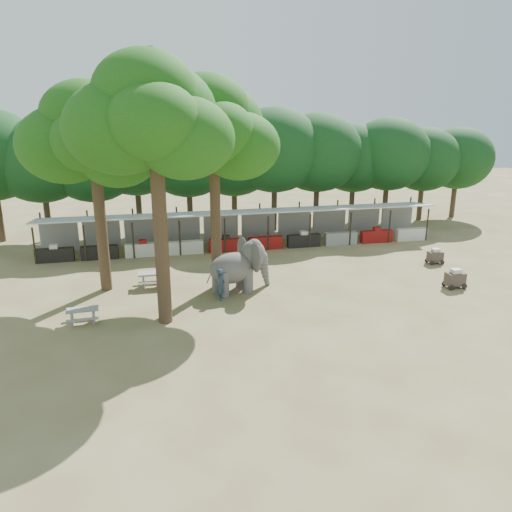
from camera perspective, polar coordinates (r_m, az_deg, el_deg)
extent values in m
plane|color=brown|center=(23.13, 5.10, -8.15)|extent=(100.00, 100.00, 0.00)
cube|color=#ABAEB3|center=(35.31, -1.51, 5.06)|extent=(28.00, 2.99, 0.39)
cylinder|color=#2D2319|center=(34.28, -22.21, 1.18)|extent=(0.12, 0.12, 2.40)
cylinder|color=#2D2319|center=(36.81, -21.58, 2.60)|extent=(0.12, 0.12, 2.80)
cube|color=black|center=(34.71, -22.01, 0.10)|extent=(2.38, 0.50, 0.90)
cube|color=gray|center=(36.86, -21.53, 1.98)|extent=(2.52, 0.12, 2.00)
cylinder|color=#2D2319|center=(33.88, -17.56, 1.49)|extent=(0.12, 0.12, 2.40)
cylinder|color=#2D2319|center=(36.44, -17.25, 2.90)|extent=(0.12, 0.12, 2.80)
cube|color=black|center=(34.32, -17.42, 0.39)|extent=(2.38, 0.50, 0.90)
cube|color=gray|center=(36.49, -17.20, 2.27)|extent=(2.52, 0.12, 2.00)
cylinder|color=#2D2319|center=(33.72, -12.83, 1.79)|extent=(0.12, 0.12, 2.40)
cylinder|color=#2D2319|center=(36.29, -12.84, 3.18)|extent=(0.12, 0.12, 2.80)
cube|color=silver|center=(34.16, -12.75, 0.68)|extent=(2.38, 0.50, 0.90)
cube|color=gray|center=(36.33, -12.80, 2.55)|extent=(2.52, 0.12, 2.00)
cylinder|color=#2D2319|center=(33.78, -8.08, 2.08)|extent=(0.12, 0.12, 2.40)
cylinder|color=#2D2319|center=(36.35, -8.43, 3.45)|extent=(0.12, 0.12, 2.80)
cube|color=silver|center=(34.22, -8.06, 0.97)|extent=(2.38, 0.50, 0.90)
cube|color=gray|center=(36.40, -8.39, 2.82)|extent=(2.52, 0.12, 2.00)
cylinder|color=#2D2319|center=(34.08, -3.38, 2.35)|extent=(0.12, 0.12, 2.40)
cylinder|color=#2D2319|center=(36.63, -4.05, 3.70)|extent=(0.12, 0.12, 2.80)
cube|color=maroon|center=(34.52, -3.43, 1.25)|extent=(2.38, 0.50, 0.90)
cube|color=gray|center=(36.67, -4.02, 3.07)|extent=(2.52, 0.12, 2.00)
cylinder|color=#2D2319|center=(34.60, 1.21, 2.60)|extent=(0.12, 0.12, 2.40)
cylinder|color=#2D2319|center=(37.11, 0.24, 3.92)|extent=(0.12, 0.12, 2.80)
cube|color=maroon|center=(35.03, 1.10, 1.52)|extent=(2.38, 0.50, 0.90)
cube|color=gray|center=(37.16, 0.26, 3.30)|extent=(2.52, 0.12, 2.00)
cylinder|color=#2D2319|center=(35.34, 5.63, 2.83)|extent=(0.12, 0.12, 2.40)
cylinder|color=#2D2319|center=(37.80, 4.40, 4.11)|extent=(0.12, 0.12, 2.80)
cube|color=black|center=(35.76, 5.48, 1.76)|extent=(2.38, 0.50, 0.90)
cube|color=gray|center=(37.84, 4.41, 3.50)|extent=(2.52, 0.12, 2.00)
cylinder|color=#2D2319|center=(36.28, 9.86, 3.03)|extent=(0.12, 0.12, 2.40)
cylinder|color=#2D2319|center=(38.68, 8.39, 4.28)|extent=(0.12, 0.12, 2.80)
cube|color=gray|center=(36.69, 9.65, 1.99)|extent=(2.38, 0.50, 0.90)
cube|color=gray|center=(38.72, 8.39, 3.68)|extent=(2.52, 0.12, 2.00)
cylinder|color=#2D2319|center=(37.40, 13.85, 3.21)|extent=(0.12, 0.12, 2.40)
cylinder|color=#2D2319|center=(39.74, 12.19, 4.41)|extent=(0.12, 0.12, 2.80)
cube|color=maroon|center=(37.80, 13.60, 2.19)|extent=(2.38, 0.50, 0.90)
cube|color=gray|center=(39.78, 12.18, 3.83)|extent=(2.52, 0.12, 2.00)
cylinder|color=#2D2319|center=(38.70, 17.59, 3.36)|extent=(0.12, 0.12, 2.40)
cylinder|color=#2D2319|center=(40.96, 15.78, 4.52)|extent=(0.12, 0.12, 2.80)
cube|color=silver|center=(39.08, 17.31, 2.38)|extent=(2.38, 0.50, 0.90)
cube|color=gray|center=(41.00, 15.77, 3.96)|extent=(2.52, 0.12, 2.00)
cylinder|color=#332316|center=(27.57, -17.47, 5.33)|extent=(0.60, 0.60, 9.20)
cone|color=#332316|center=(27.08, -18.36, 14.90)|extent=(0.57, 0.57, 2.88)
ellipsoid|color=#0E460B|center=(27.61, -20.97, 11.79)|extent=(4.80, 4.80, 3.94)
ellipsoid|color=#0E460B|center=(26.49, -15.50, 11.24)|extent=(4.20, 4.20, 3.44)
ellipsoid|color=#0E460B|center=(28.18, -17.58, 13.42)|extent=(5.20, 5.20, 4.26)
ellipsoid|color=#0E460B|center=(25.83, -18.41, 12.42)|extent=(3.80, 3.80, 3.12)
ellipsoid|color=#0E460B|center=(27.31, -18.97, 14.90)|extent=(4.40, 4.40, 3.61)
cylinder|color=#332316|center=(22.43, -10.97, 4.84)|extent=(0.64, 0.64, 10.40)
cone|color=#332316|center=(21.96, -11.76, 18.22)|extent=(0.61, 0.61, 3.25)
ellipsoid|color=#0E460B|center=(22.29, -15.23, 13.95)|extent=(4.80, 4.80, 3.94)
ellipsoid|color=#0E460B|center=(21.45, -8.13, 13.19)|extent=(4.20, 4.20, 3.44)
ellipsoid|color=#0E460B|center=(23.06, -11.15, 15.79)|extent=(5.20, 5.20, 4.26)
ellipsoid|color=#0E460B|center=(20.66, -11.49, 14.83)|extent=(3.80, 3.80, 3.12)
ellipsoid|color=#0E460B|center=(22.15, -12.56, 17.74)|extent=(4.40, 4.40, 3.61)
cylinder|color=#332316|center=(26.64, -4.69, 6.12)|extent=(0.56, 0.56, 9.60)
cone|color=#332316|center=(26.17, -4.95, 16.49)|extent=(0.53, 0.53, 3.00)
ellipsoid|color=#0E460B|center=(26.37, -8.06, 13.27)|extent=(4.80, 4.80, 3.94)
ellipsoid|color=#0E460B|center=(25.84, -1.97, 12.45)|extent=(4.20, 4.20, 3.44)
ellipsoid|color=#0E460B|center=(27.30, -4.79, 14.75)|extent=(5.20, 5.20, 4.26)
ellipsoid|color=#0E460B|center=(24.91, -4.48, 13.86)|extent=(3.80, 3.80, 3.12)
ellipsoid|color=#0E460B|center=(26.33, -5.68, 16.39)|extent=(4.40, 4.40, 3.61)
cylinder|color=#332316|center=(41.05, -26.50, 4.07)|extent=(0.44, 0.44, 3.74)
ellipsoid|color=black|center=(40.50, -27.19, 9.10)|extent=(6.46, 5.95, 5.61)
cylinder|color=#332316|center=(40.35, -21.92, 4.43)|extent=(0.44, 0.44, 3.74)
ellipsoid|color=black|center=(39.79, -22.50, 9.57)|extent=(6.46, 5.95, 5.61)
cylinder|color=#332316|center=(39.91, -17.20, 4.78)|extent=(0.44, 0.44, 3.74)
ellipsoid|color=black|center=(39.34, -17.66, 9.98)|extent=(6.46, 5.95, 5.61)
cylinder|color=#332316|center=(39.75, -12.40, 5.10)|extent=(0.44, 0.44, 3.74)
ellipsoid|color=black|center=(39.18, -12.74, 10.33)|extent=(6.46, 5.95, 5.61)
cylinder|color=#332316|center=(39.86, -7.59, 5.38)|extent=(0.44, 0.44, 3.74)
ellipsoid|color=black|center=(39.30, -7.80, 10.60)|extent=(6.46, 5.95, 5.61)
cylinder|color=#332316|center=(40.26, -2.84, 5.62)|extent=(0.44, 0.44, 3.74)
ellipsoid|color=black|center=(39.70, -2.92, 10.80)|extent=(6.46, 5.95, 5.61)
cylinder|color=#332316|center=(40.92, 1.79, 5.82)|extent=(0.44, 0.44, 3.74)
ellipsoid|color=black|center=(40.37, 1.84, 10.92)|extent=(6.46, 5.95, 5.61)
cylinder|color=#332316|center=(41.84, 6.25, 5.98)|extent=(0.44, 0.44, 3.74)
ellipsoid|color=black|center=(41.30, 6.42, 10.96)|extent=(6.46, 5.95, 5.61)
cylinder|color=#332316|center=(43.00, 10.50, 6.09)|extent=(0.44, 0.44, 3.74)
ellipsoid|color=black|center=(42.47, 10.77, 10.94)|extent=(6.46, 5.95, 5.61)
cylinder|color=#332316|center=(44.37, 14.50, 6.17)|extent=(0.44, 0.44, 3.74)
ellipsoid|color=black|center=(43.87, 14.86, 10.86)|extent=(6.46, 5.95, 5.61)
cylinder|color=#332316|center=(45.95, 18.25, 6.22)|extent=(0.44, 0.44, 3.74)
ellipsoid|color=black|center=(45.47, 18.68, 10.74)|extent=(6.46, 5.95, 5.61)
cylinder|color=#332316|center=(47.71, 21.73, 6.24)|extent=(0.44, 0.44, 3.74)
ellipsoid|color=black|center=(47.24, 22.22, 10.58)|extent=(6.46, 5.95, 5.61)
ellipsoid|color=#494646|center=(26.80, -2.72, -1.38)|extent=(2.92, 2.17, 1.68)
cylinder|color=#494646|center=(26.39, -3.73, -3.21)|extent=(0.74, 0.74, 1.41)
cylinder|color=#494646|center=(27.08, -4.44, -2.69)|extent=(0.74, 0.74, 1.41)
cylinder|color=#494646|center=(26.97, -0.96, -2.72)|extent=(0.74, 0.74, 1.41)
cylinder|color=#494646|center=(27.64, -1.72, -2.22)|extent=(0.74, 0.74, 1.41)
ellipsoid|color=#494646|center=(27.14, -0.38, 0.21)|extent=(1.70, 1.51, 1.56)
ellipsoid|color=#494646|center=(26.38, -0.08, -0.20)|extent=(0.58, 1.30, 1.60)
ellipsoid|color=#494646|center=(27.67, -1.55, 0.62)|extent=(0.58, 1.30, 1.60)
cone|color=#494646|center=(27.81, 1.01, -1.71)|extent=(0.79, 0.79, 1.77)
imported|color=#26384C|center=(25.95, -4.04, -3.24)|extent=(0.58, 0.71, 1.69)
cube|color=gray|center=(24.57, -19.24, -5.79)|extent=(1.46, 0.75, 0.06)
cube|color=gray|center=(24.75, -20.26, -6.62)|extent=(0.13, 0.58, 0.67)
cube|color=gray|center=(24.67, -18.05, -6.47)|extent=(0.13, 0.58, 0.67)
cube|color=gray|center=(24.20, -19.24, -6.88)|extent=(1.44, 0.32, 0.05)
cube|color=gray|center=(25.16, -19.12, -5.94)|extent=(1.44, 0.32, 0.05)
cube|color=gray|center=(28.36, -11.69, -1.90)|extent=(1.65, 0.79, 0.07)
cube|color=gray|center=(28.49, -12.74, -2.74)|extent=(0.12, 0.66, 0.77)
cube|color=gray|center=(28.50, -10.54, -2.60)|extent=(0.12, 0.66, 0.77)
cube|color=gray|center=(27.90, -11.61, -2.93)|extent=(1.65, 0.29, 0.05)
cube|color=gray|center=(29.03, -11.68, -2.14)|extent=(1.65, 0.29, 0.05)
cube|color=#362B26|center=(29.77, 21.80, -2.46)|extent=(1.04, 0.64, 0.71)
cylinder|color=black|center=(29.40, 21.44, -3.40)|extent=(0.31, 0.07, 0.31)
cylinder|color=black|center=(29.86, 22.73, -3.23)|extent=(0.31, 0.07, 0.31)
cylinder|color=black|center=(29.91, 20.72, -2.97)|extent=(0.31, 0.07, 0.31)
cylinder|color=black|center=(30.37, 21.99, -2.82)|extent=(0.31, 0.07, 0.31)
cube|color=silver|center=(29.63, 21.89, -1.62)|extent=(0.52, 0.42, 0.25)
cube|color=#362B26|center=(33.84, 19.79, -0.06)|extent=(0.92, 0.55, 0.64)
cylinder|color=black|center=(33.49, 19.46, -0.77)|extent=(0.28, 0.06, 0.28)
cylinder|color=black|center=(33.88, 20.53, -0.69)|extent=(0.28, 0.06, 0.28)
cylinder|color=black|center=(33.98, 18.94, -0.47)|extent=(0.28, 0.06, 0.28)
cylinder|color=black|center=(34.36, 19.99, -0.39)|extent=(0.28, 0.06, 0.28)
cube|color=silver|center=(33.72, 19.86, 0.61)|extent=(0.46, 0.37, 0.23)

